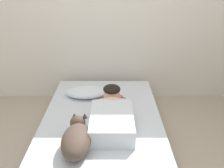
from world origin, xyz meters
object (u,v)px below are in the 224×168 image
bed (103,128)px  cell_phone (102,121)px  person_lying (113,114)px  coffee_cup (120,99)px  pillow (87,92)px  dog (77,138)px

bed → cell_phone: size_ratio=14.55×
person_lying → coffee_cup: size_ratio=7.36×
bed → person_lying: (0.11, -0.13, 0.26)m
pillow → dog: bearing=-89.4°
dog → person_lying: bearing=53.9°
dog → pillow: bearing=90.6°
bed → dog: (-0.20, -0.56, 0.26)m
dog → cell_phone: bearing=65.5°
pillow → person_lying: 0.70m
coffee_cup → pillow: bearing=159.6°
dog → coffee_cup: bearing=65.9°
bed → cell_phone: cell_phone is taller
pillow → dog: (0.01, -1.05, 0.05)m
cell_phone → coffee_cup: bearing=66.4°
pillow → cell_phone: bearing=-70.9°
coffee_cup → bed: bearing=-120.4°
pillow → cell_phone: pillow is taller
cell_phone → person_lying: bearing=-7.3°
coffee_cup → cell_phone: (-0.20, -0.46, -0.03)m
pillow → coffee_cup: pillow is taller
bed → cell_phone: 0.20m
bed → dog: 0.65m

